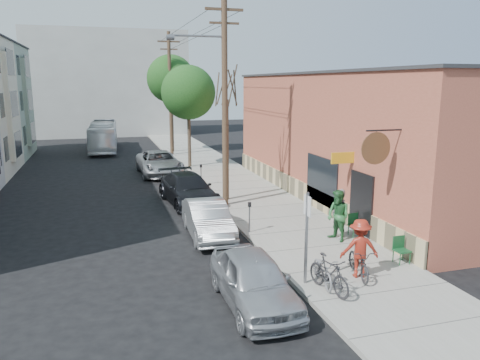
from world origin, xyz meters
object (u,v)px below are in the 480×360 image
object	(u,v)px
tree_leafy_mid	(188,93)
car_0	(254,280)
parking_meter_near	(250,212)
car_2	(188,189)
tree_leafy_far	(171,79)
cyclist	(360,248)
utility_pole_near	(224,97)
patio_chair_b	(402,250)
parked_bike_a	(329,274)
patio_chair_a	(355,225)
bus	(103,136)
parking_meter_far	(201,171)
sign_post	(307,229)
tree_bare	(226,150)
patron_grey	(339,214)
car_3	(159,163)
car_1	(208,219)
parked_bike_b	(323,270)
patron_green	(338,216)

from	to	relation	value
tree_leafy_mid	car_0	xyz separation A→B (m)	(-2.29, -21.59, -4.67)
parking_meter_near	car_2	world-z (taller)	car_2
tree_leafy_far	cyclist	bearing A→B (deg)	-87.35
car_0	car_2	size ratio (longest dim) A/B	0.82
parking_meter_near	utility_pole_near	distance (m)	6.31
patio_chair_b	car_0	size ratio (longest dim) A/B	0.20
parked_bike_a	patio_chair_b	bearing A→B (deg)	10.24
patio_chair_a	patio_chair_b	distance (m)	2.92
patio_chair_a	bus	xyz separation A→B (m)	(-9.08, 28.73, 0.75)
utility_pole_near	tree_leafy_mid	xyz separation A→B (m)	(0.41, 11.30, -0.01)
car_0	tree_leafy_mid	bearing A→B (deg)	83.98
parking_meter_far	tree_leafy_mid	xyz separation A→B (m)	(0.55, 6.52, 4.42)
patio_chair_a	car_0	size ratio (longest dim) A/B	0.20
sign_post	car_2	distance (m)	11.00
tree_bare	tree_leafy_mid	bearing A→B (deg)	90.00
car_0	bus	size ratio (longest dim) A/B	0.45
patron_grey	car_3	xyz separation A→B (m)	(-4.96, 15.68, -0.33)
sign_post	car_2	bearing A→B (deg)	98.14
patio_chair_a	car_1	bearing A→B (deg)	153.51
utility_pole_near	bus	xyz separation A→B (m)	(-5.41, 22.53, -4.07)
parked_bike_b	parked_bike_a	bearing A→B (deg)	-89.77
sign_post	tree_bare	xyz separation A→B (m)	(0.45, 10.71, 0.87)
sign_post	tree_leafy_mid	xyz separation A→B (m)	(0.45, 20.96, 3.57)
parking_meter_far	car_1	size ratio (longest dim) A/B	0.29
parking_meter_far	patron_green	bearing A→B (deg)	-75.62
patron_grey	parked_bike_a	world-z (taller)	patron_grey
parking_meter_near	car_3	bearing A→B (deg)	97.50
patio_chair_a	bus	world-z (taller)	bus
tree_bare	parking_meter_far	bearing A→B (deg)	98.38
parked_bike_b	utility_pole_near	bearing A→B (deg)	101.17
parked_bike_a	bus	world-z (taller)	bus
tree_bare	patio_chair_a	distance (m)	8.23
utility_pole_near	car_0	distance (m)	11.46
patio_chair_a	parking_meter_far	bearing A→B (deg)	103.60
tree_leafy_far	utility_pole_near	bearing A→B (deg)	-91.22
tree_bare	parked_bike_b	bearing A→B (deg)	-89.93
parked_bike_b	patron_grey	bearing A→B (deg)	64.43
car_0	patron_grey	bearing A→B (deg)	40.56
parked_bike_a	car_2	world-z (taller)	car_2
parking_meter_near	patio_chair_a	bearing A→B (deg)	-24.04
patio_chair_b	cyclist	bearing A→B (deg)	-166.92
sign_post	parked_bike_a	bearing A→B (deg)	-63.07
sign_post	tree_leafy_far	xyz separation A→B (m)	(0.45, 28.96, 4.57)
parking_meter_far	patron_grey	xyz separation A→B (m)	(3.11, -10.93, 0.13)
car_0	car_3	distance (m)	19.83
patron_grey	parking_meter_far	bearing A→B (deg)	-172.68
patio_chair_b	cyclist	size ratio (longest dim) A/B	0.48
tree_bare	patio_chair_b	world-z (taller)	tree_bare
bus	patron_grey	bearing A→B (deg)	-71.09
patio_chair_a	parked_bike_a	bearing A→B (deg)	-133.85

